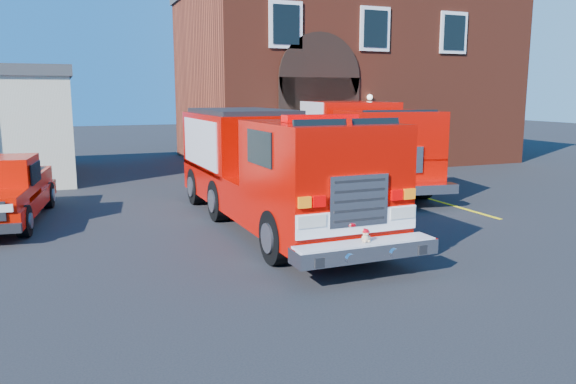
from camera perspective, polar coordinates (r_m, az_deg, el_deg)
name	(u,v)px	position (r m, az deg, el deg)	size (l,w,h in m)	color
ground	(269,238)	(13.29, -1.94, -4.69)	(100.00, 100.00, 0.00)	black
parking_stripe_near	(464,209)	(17.35, 17.47, -1.64)	(0.12, 3.00, 0.01)	yellow
parking_stripe_mid	(407,192)	(19.71, 11.96, -0.04)	(0.12, 3.00, 0.01)	yellow
parking_stripe_far	(363,180)	(22.23, 7.66, 1.21)	(0.12, 3.00, 0.01)	yellow
fire_station	(340,76)	(29.31, 5.32, 11.70)	(15.20, 10.20, 8.45)	maroon
fire_engine	(270,167)	(14.31, -1.82, 2.59)	(2.80, 9.58, 2.94)	black
pickup_truck	(1,191)	(16.47, -27.12, 0.05)	(2.63, 5.62, 1.77)	black
secondary_truck	(354,140)	(20.93, 6.67, 5.27)	(4.35, 9.74, 3.05)	black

